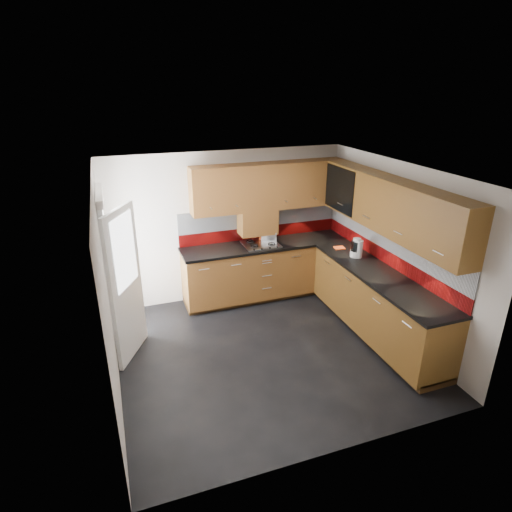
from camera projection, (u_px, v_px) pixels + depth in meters
name	position (u px, v px, depth m)	size (l,w,h in m)	color
room	(268.00, 247.00, 5.17)	(4.00, 3.80, 2.64)	black
base_cabinets	(316.00, 287.00, 6.53)	(2.70, 3.20, 0.95)	brown
countertop	(317.00, 259.00, 6.33)	(2.72, 3.22, 0.04)	black
backsplash	(324.00, 234.00, 6.48)	(2.70, 3.20, 0.54)	#6A0909
upper_cabinets	(329.00, 196.00, 6.10)	(2.50, 3.20, 0.72)	brown
extractor_hood	(257.00, 222.00, 6.82)	(0.60, 0.33, 0.40)	brown
glass_cabinet	(348.00, 187.00, 6.49)	(0.32, 0.80, 0.66)	black
back_door	(116.00, 278.00, 5.45)	(0.42, 1.19, 2.04)	white
gas_hob	(261.00, 244.00, 6.80)	(0.56, 0.49, 0.04)	silver
utensil_pot	(263.00, 234.00, 7.01)	(0.12, 0.12, 0.44)	#C43D12
toaster	(269.00, 236.00, 6.92)	(0.28, 0.23, 0.18)	silver
food_processor	(356.00, 248.00, 6.31)	(0.17, 0.17, 0.28)	white
paper_towel	(358.00, 249.00, 6.28)	(0.13, 0.13, 0.26)	white
orange_cloth	(339.00, 248.00, 6.66)	(0.15, 0.13, 0.02)	#F9501B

